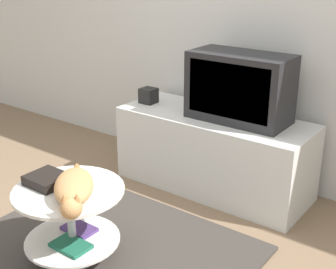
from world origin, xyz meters
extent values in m
plane|color=#7F664C|center=(0.00, 0.00, 0.00)|extent=(12.00, 12.00, 0.00)
cube|color=silver|center=(0.00, 1.52, 1.30)|extent=(8.00, 0.05, 2.60)
cube|color=#3D3833|center=(0.00, 0.00, 0.01)|extent=(1.58, 1.44, 0.02)
cube|color=silver|center=(0.06, 1.17, 0.28)|extent=(1.39, 0.54, 0.55)
cube|color=silver|center=(0.06, 0.90, 0.33)|extent=(0.63, 0.01, 0.16)
cube|color=#232326|center=(0.23, 1.20, 0.78)|extent=(0.68, 0.33, 0.46)
cube|color=black|center=(0.23, 1.03, 0.80)|extent=(0.58, 0.01, 0.36)
cube|color=black|center=(-0.51, 1.14, 0.61)|extent=(0.11, 0.11, 0.11)
cylinder|color=#B2B2B7|center=(-0.08, -0.07, 0.03)|extent=(0.25, 0.25, 0.01)
cylinder|color=#B7B7BC|center=(-0.08, -0.07, 0.23)|extent=(0.04, 0.04, 0.42)
cylinder|color=silver|center=(-0.08, -0.07, 0.14)|extent=(0.52, 0.52, 0.01)
cylinder|color=silver|center=(-0.08, -0.07, 0.45)|extent=(0.59, 0.59, 0.02)
cube|color=#1E664C|center=(-0.03, -0.13, 0.16)|extent=(0.21, 0.14, 0.02)
cube|color=#51387A|center=(-0.11, 0.01, 0.16)|extent=(0.19, 0.12, 0.02)
cube|color=black|center=(-0.22, -0.09, 0.48)|extent=(0.20, 0.19, 0.05)
ellipsoid|color=tan|center=(0.00, -0.10, 0.51)|extent=(0.41, 0.41, 0.11)
sphere|color=tan|center=(0.15, -0.26, 0.51)|extent=(0.10, 0.10, 0.10)
cone|color=#B2703D|center=(0.17, -0.24, 0.56)|extent=(0.04, 0.04, 0.04)
cone|color=#B2703D|center=(0.13, -0.28, 0.56)|extent=(0.04, 0.04, 0.04)
ellipsoid|color=#B2703D|center=(-0.18, 0.08, 0.48)|extent=(0.15, 0.16, 0.04)
camera|label=1|loc=(1.65, -1.52, 1.61)|focal=50.00mm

